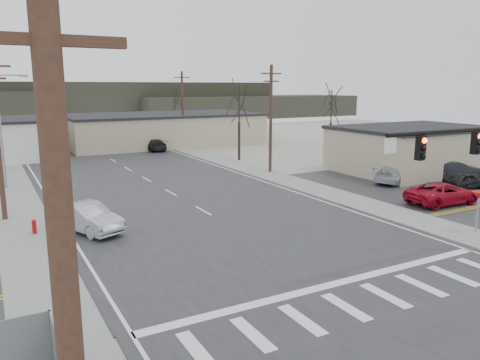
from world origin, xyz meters
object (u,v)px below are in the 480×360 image
object	(u,v)px
car_parked_red	(443,193)
car_parked_dark_a	(465,181)
car_far_b	(49,135)
sedan_crossing	(88,218)
fire_hydrant	(34,227)
car_parked_silver	(396,174)
car_far_a	(153,145)
car_parked_dark_b	(454,170)

from	to	relation	value
car_parked_red	car_parked_dark_a	xyz separation A→B (m)	(5.60, 2.37, -0.09)
car_far_b	sedan_crossing	bearing A→B (deg)	-83.71
fire_hydrant	car_far_b	xyz separation A→B (m)	(6.78, 50.24, 0.22)
fire_hydrant	car_far_b	size ratio (longest dim) A/B	0.24
sedan_crossing	car_far_b	bearing A→B (deg)	62.64
fire_hydrant	car_parked_silver	world-z (taller)	car_parked_silver
car_parked_red	car_parked_dark_a	distance (m)	6.08
car_far_b	car_far_a	bearing A→B (deg)	-53.21
fire_hydrant	car_parked_silver	size ratio (longest dim) A/B	0.17
car_parked_red	car_parked_silver	world-z (taller)	car_parked_silver
car_far_b	car_parked_silver	bearing A→B (deg)	-55.70
car_parked_dark_b	car_parked_silver	xyz separation A→B (m)	(-5.60, 1.43, -0.05)
sedan_crossing	car_parked_dark_b	distance (m)	31.22
sedan_crossing	car_parked_dark_a	distance (m)	28.57
car_parked_dark_a	car_parked_dark_b	size ratio (longest dim) A/B	0.79
fire_hydrant	car_parked_red	xyz separation A→B (m)	(25.52, -6.26, 0.34)
fire_hydrant	car_parked_dark_b	bearing A→B (deg)	-1.40
fire_hydrant	car_far_a	size ratio (longest dim) A/B	0.17
sedan_crossing	car_far_b	xyz separation A→B (m)	(4.08, 51.21, -0.18)
sedan_crossing	car_parked_red	size ratio (longest dim) A/B	0.90
fire_hydrant	car_parked_dark_a	xyz separation A→B (m)	(31.12, -3.90, 0.25)
car_parked_red	car_far_b	bearing A→B (deg)	21.16
fire_hydrant	car_parked_dark_a	size ratio (longest dim) A/B	0.22
car_far_b	car_parked_dark_a	bearing A→B (deg)	-54.95
fire_hydrant	car_far_a	xyz separation A→B (m)	(16.69, 29.88, 0.35)
car_far_a	car_parked_red	distance (m)	37.21
car_parked_dark_a	fire_hydrant	bearing A→B (deg)	82.90
car_parked_red	car_parked_silver	size ratio (longest dim) A/B	1.03
fire_hydrant	sedan_crossing	xyz separation A→B (m)	(2.70, -0.97, 0.40)
sedan_crossing	car_far_b	world-z (taller)	sedan_crossing
sedan_crossing	car_parked_dark_b	world-z (taller)	car_parked_dark_b
car_parked_silver	car_parked_dark_a	bearing A→B (deg)	-168.89
car_parked_dark_a	car_parked_silver	xyz separation A→B (m)	(-2.80, 4.49, 0.09)
car_far_a	car_parked_dark_b	bearing A→B (deg)	115.30
fire_hydrant	car_parked_red	size ratio (longest dim) A/B	0.16
car_parked_dark_a	car_parked_dark_b	bearing A→B (deg)	-42.38
sedan_crossing	car_parked_silver	world-z (taller)	sedan_crossing
car_far_a	car_far_b	distance (m)	22.64
car_far_a	car_parked_dark_a	xyz separation A→B (m)	(14.43, -33.78, -0.10)
car_far_b	car_parked_dark_a	world-z (taller)	car_parked_dark_a
sedan_crossing	car_far_b	size ratio (longest dim) A/B	1.33
car_far_b	car_parked_dark_b	xyz separation A→B (m)	(27.14, -51.07, 0.18)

